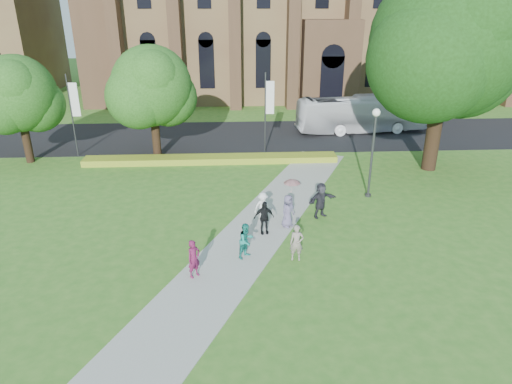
{
  "coord_description": "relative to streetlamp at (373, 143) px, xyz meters",
  "views": [
    {
      "loc": [
        -0.48,
        -17.95,
        10.67
      ],
      "look_at": [
        0.7,
        3.68,
        1.6
      ],
      "focal_mm": 32.0,
      "sensor_mm": 36.0,
      "label": 1
    }
  ],
  "objects": [
    {
      "name": "ground",
      "position": [
        -7.5,
        -6.5,
        -3.3
      ],
      "size": [
        160.0,
        160.0,
        0.0
      ],
      "primitive_type": "plane",
      "color": "#357021",
      "rests_on": "ground"
    },
    {
      "name": "road",
      "position": [
        -7.5,
        13.5,
        -3.29
      ],
      "size": [
        160.0,
        10.0,
        0.02
      ],
      "primitive_type": "cube",
      "color": "black",
      "rests_on": "ground"
    },
    {
      "name": "footpath",
      "position": [
        -7.5,
        -5.5,
        -3.28
      ],
      "size": [
        15.58,
        28.54,
        0.04
      ],
      "primitive_type": "cube",
      "rotation": [
        0.0,
        0.0,
        -0.44
      ],
      "color": "#B2B2A8",
      "rests_on": "ground"
    },
    {
      "name": "flower_hedge",
      "position": [
        -9.5,
        6.7,
        -3.07
      ],
      "size": [
        18.0,
        1.4,
        0.45
      ],
      "primitive_type": "cube",
      "color": "gold",
      "rests_on": "ground"
    },
    {
      "name": "streetlamp",
      "position": [
        0.0,
        0.0,
        0.0
      ],
      "size": [
        0.44,
        0.44,
        5.24
      ],
      "color": "#38383D",
      "rests_on": "ground"
    },
    {
      "name": "large_tree",
      "position": [
        5.5,
        4.5,
        5.07
      ],
      "size": [
        9.6,
        9.6,
        13.2
      ],
      "color": "#332114",
      "rests_on": "ground"
    },
    {
      "name": "street_tree_0",
      "position": [
        -22.5,
        7.5,
        1.58
      ],
      "size": [
        5.2,
        5.2,
        7.5
      ],
      "color": "#332114",
      "rests_on": "ground"
    },
    {
      "name": "street_tree_1",
      "position": [
        -13.5,
        8.0,
        1.93
      ],
      "size": [
        5.6,
        5.6,
        8.05
      ],
      "color": "#332114",
      "rests_on": "ground"
    },
    {
      "name": "banner_pole_0",
      "position": [
        -5.39,
        8.7,
        0.09
      ],
      "size": [
        0.7,
        0.1,
        6.0
      ],
      "color": "#38383D",
      "rests_on": "ground"
    },
    {
      "name": "banner_pole_1",
      "position": [
        -19.39,
        8.7,
        0.09
      ],
      "size": [
        0.7,
        0.1,
        6.0
      ],
      "color": "#38383D",
      "rests_on": "ground"
    },
    {
      "name": "tour_coach",
      "position": [
        3.3,
        14.31,
        -1.71
      ],
      "size": [
        11.44,
        3.72,
        3.13
      ],
      "primitive_type": "imported",
      "rotation": [
        0.0,
        0.0,
        1.67
      ],
      "color": "silver",
      "rests_on": "road"
    },
    {
      "name": "pedestrian_0",
      "position": [
        -9.66,
        -8.08,
        -2.42
      ],
      "size": [
        0.72,
        0.71,
        1.67
      ],
      "primitive_type": "imported",
      "rotation": [
        0.0,
        0.0,
        0.77
      ],
      "color": "maroon",
      "rests_on": "footpath"
    },
    {
      "name": "pedestrian_1",
      "position": [
        -7.44,
        -6.62,
        -2.43
      ],
      "size": [
        1.0,
        1.01,
        1.64
      ],
      "primitive_type": "imported",
      "rotation": [
        0.0,
        0.0,
        0.79
      ],
      "color": "#197E71",
      "rests_on": "footpath"
    },
    {
      "name": "pedestrian_2",
      "position": [
        -6.46,
        -2.87,
        -2.49
      ],
      "size": [
        1.13,
        0.9,
        1.53
      ],
      "primitive_type": "imported",
      "rotation": [
        0.0,
        0.0,
        0.39
      ],
      "color": "silver",
      "rests_on": "footpath"
    },
    {
      "name": "pedestrian_3",
      "position": [
        -6.49,
        -4.38,
        -2.41
      ],
      "size": [
        1.04,
        0.55,
        1.7
      ],
      "primitive_type": "imported",
      "rotation": [
        0.0,
        0.0,
        0.14
      ],
      "color": "black",
      "rests_on": "footpath"
    },
    {
      "name": "pedestrian_4",
      "position": [
        -5.24,
        -3.69,
        -2.4
      ],
      "size": [
        0.97,
        0.98,
        1.71
      ],
      "primitive_type": "imported",
      "rotation": [
        0.0,
        0.0,
        0.81
      ],
      "color": "slate",
      "rests_on": "footpath"
    },
    {
      "name": "pedestrian_5",
      "position": [
        -3.37,
        -2.67,
        -2.3
      ],
      "size": [
        1.83,
        1.33,
        1.91
      ],
      "primitive_type": "imported",
      "rotation": [
        0.0,
        0.0,
        0.49
      ],
      "color": "#2A2931",
      "rests_on": "footpath"
    },
    {
      "name": "pedestrian_6",
      "position": [
        -5.24,
        -6.98,
        -2.42
      ],
      "size": [
        0.64,
        0.45,
        1.68
      ],
      "primitive_type": "imported",
      "rotation": [
        0.0,
        0.0,
        -0.09
      ],
      "color": "gray",
      "rests_on": "footpath"
    },
    {
      "name": "parasol",
      "position": [
        -5.06,
        -3.59,
        -1.19
      ],
      "size": [
        0.84,
        0.84,
        0.72
      ],
      "primitive_type": "imported",
      "rotation": [
        0.0,
        0.0,
        0.03
      ],
      "color": "#D093AB",
      "rests_on": "pedestrian_4"
    }
  ]
}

